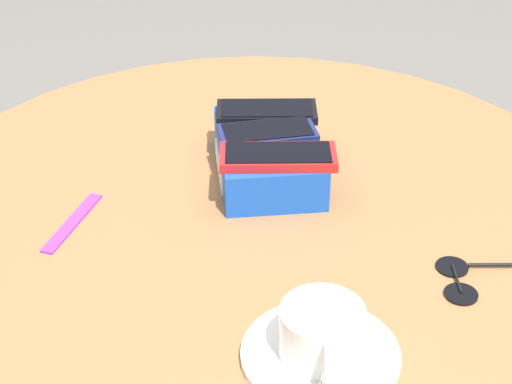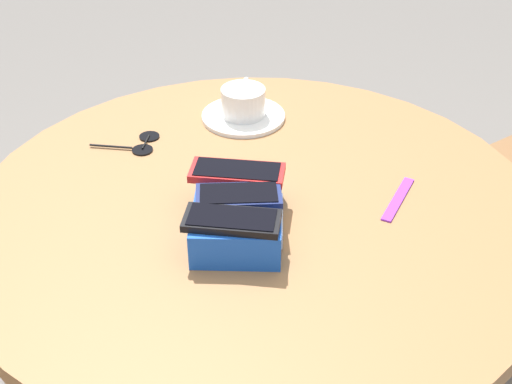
{
  "view_description": "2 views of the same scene",
  "coord_description": "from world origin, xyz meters",
  "px_view_note": "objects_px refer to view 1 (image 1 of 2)",
  "views": [
    {
      "loc": [
        0.87,
        -0.18,
        1.37
      ],
      "look_at": [
        0.0,
        0.0,
        0.79
      ],
      "focal_mm": 60.0,
      "sensor_mm": 36.0,
      "label": 1
    },
    {
      "loc": [
        -0.92,
        0.06,
        1.42
      ],
      "look_at": [
        0.0,
        0.0,
        0.79
      ],
      "focal_mm": 50.0,
      "sensor_mm": 36.0,
      "label": 2
    }
  ],
  "objects_px": {
    "saucer": "(320,355)",
    "coffee_cup": "(322,333)",
    "sunglasses": "(462,278)",
    "phone_box": "(268,156)",
    "round_table": "(256,286)",
    "phone_navy": "(267,133)",
    "lanyard_strap": "(73,222)",
    "phone_red": "(278,157)",
    "phone_black": "(267,111)"
  },
  "relations": [
    {
      "from": "saucer",
      "to": "coffee_cup",
      "type": "distance_m",
      "value": 0.03
    },
    {
      "from": "sunglasses",
      "to": "phone_box",
      "type": "bearing_deg",
      "value": -147.96
    },
    {
      "from": "round_table",
      "to": "phone_box",
      "type": "distance_m",
      "value": 0.17
    },
    {
      "from": "phone_box",
      "to": "coffee_cup",
      "type": "relative_size",
      "value": 1.79
    },
    {
      "from": "phone_navy",
      "to": "coffee_cup",
      "type": "relative_size",
      "value": 1.11
    },
    {
      "from": "round_table",
      "to": "coffee_cup",
      "type": "xyz_separation_m",
      "value": [
        0.28,
        0.01,
        0.17
      ]
    },
    {
      "from": "phone_box",
      "to": "lanyard_strap",
      "type": "height_order",
      "value": "phone_box"
    },
    {
      "from": "phone_box",
      "to": "sunglasses",
      "type": "bearing_deg",
      "value": 32.04
    },
    {
      "from": "round_table",
      "to": "phone_red",
      "type": "height_order",
      "value": "phone_red"
    },
    {
      "from": "phone_navy",
      "to": "coffee_cup",
      "type": "bearing_deg",
      "value": -3.9
    },
    {
      "from": "saucer",
      "to": "coffee_cup",
      "type": "relative_size",
      "value": 1.4
    },
    {
      "from": "phone_red",
      "to": "coffee_cup",
      "type": "xyz_separation_m",
      "value": [
        0.29,
        -0.02,
        -0.03
      ]
    },
    {
      "from": "round_table",
      "to": "phone_box",
      "type": "bearing_deg",
      "value": 155.77
    },
    {
      "from": "phone_navy",
      "to": "saucer",
      "type": "distance_m",
      "value": 0.35
    },
    {
      "from": "saucer",
      "to": "sunglasses",
      "type": "height_order",
      "value": "saucer"
    },
    {
      "from": "coffee_cup",
      "to": "phone_red",
      "type": "bearing_deg",
      "value": 175.33
    },
    {
      "from": "phone_red",
      "to": "lanyard_strap",
      "type": "relative_size",
      "value": 1.18
    },
    {
      "from": "phone_box",
      "to": "sunglasses",
      "type": "xyz_separation_m",
      "value": [
        0.26,
        0.16,
        -0.03
      ]
    },
    {
      "from": "coffee_cup",
      "to": "phone_navy",
      "type": "bearing_deg",
      "value": 176.1
    },
    {
      "from": "phone_black",
      "to": "phone_red",
      "type": "height_order",
      "value": "phone_red"
    },
    {
      "from": "phone_box",
      "to": "saucer",
      "type": "height_order",
      "value": "phone_box"
    },
    {
      "from": "phone_navy",
      "to": "sunglasses",
      "type": "bearing_deg",
      "value": 32.06
    },
    {
      "from": "phone_navy",
      "to": "phone_red",
      "type": "xyz_separation_m",
      "value": [
        0.06,
        -0.0,
        0.0
      ]
    },
    {
      "from": "phone_box",
      "to": "phone_navy",
      "type": "height_order",
      "value": "phone_navy"
    },
    {
      "from": "saucer",
      "to": "lanyard_strap",
      "type": "relative_size",
      "value": 1.23
    },
    {
      "from": "phone_red",
      "to": "saucer",
      "type": "height_order",
      "value": "phone_red"
    },
    {
      "from": "phone_black",
      "to": "sunglasses",
      "type": "bearing_deg",
      "value": 25.38
    },
    {
      "from": "phone_box",
      "to": "lanyard_strap",
      "type": "distance_m",
      "value": 0.27
    },
    {
      "from": "saucer",
      "to": "lanyard_strap",
      "type": "xyz_separation_m",
      "value": [
        -0.29,
        -0.23,
        -0.0
      ]
    },
    {
      "from": "phone_navy",
      "to": "coffee_cup",
      "type": "xyz_separation_m",
      "value": [
        0.35,
        -0.02,
        -0.03
      ]
    },
    {
      "from": "round_table",
      "to": "saucer",
      "type": "xyz_separation_m",
      "value": [
        0.28,
        0.01,
        0.13
      ]
    },
    {
      "from": "phone_box",
      "to": "sunglasses",
      "type": "height_order",
      "value": "phone_box"
    },
    {
      "from": "phone_navy",
      "to": "lanyard_strap",
      "type": "xyz_separation_m",
      "value": [
        0.06,
        -0.26,
        -0.06
      ]
    },
    {
      "from": "lanyard_strap",
      "to": "coffee_cup",
      "type": "bearing_deg",
      "value": 38.84
    },
    {
      "from": "lanyard_strap",
      "to": "sunglasses",
      "type": "height_order",
      "value": "sunglasses"
    },
    {
      "from": "coffee_cup",
      "to": "sunglasses",
      "type": "bearing_deg",
      "value": 115.4
    },
    {
      "from": "phone_red",
      "to": "phone_black",
      "type": "bearing_deg",
      "value": 174.18
    },
    {
      "from": "phone_box",
      "to": "phone_black",
      "type": "bearing_deg",
      "value": 169.64
    },
    {
      "from": "round_table",
      "to": "lanyard_strap",
      "type": "height_order",
      "value": "lanyard_strap"
    },
    {
      "from": "round_table",
      "to": "phone_red",
      "type": "relative_size",
      "value": 6.01
    },
    {
      "from": "phone_box",
      "to": "phone_black",
      "type": "relative_size",
      "value": 1.41
    },
    {
      "from": "round_table",
      "to": "sunglasses",
      "type": "bearing_deg",
      "value": 45.23
    },
    {
      "from": "phone_black",
      "to": "phone_red",
      "type": "bearing_deg",
      "value": -5.82
    },
    {
      "from": "phone_box",
      "to": "coffee_cup",
      "type": "bearing_deg",
      "value": -4.08
    },
    {
      "from": "phone_navy",
      "to": "phone_red",
      "type": "height_order",
      "value": "phone_red"
    },
    {
      "from": "phone_black",
      "to": "phone_red",
      "type": "xyz_separation_m",
      "value": [
        0.12,
        -0.01,
        0.0
      ]
    },
    {
      "from": "coffee_cup",
      "to": "lanyard_strap",
      "type": "height_order",
      "value": "coffee_cup"
    },
    {
      "from": "saucer",
      "to": "phone_navy",
      "type": "bearing_deg",
      "value": 176.18
    },
    {
      "from": "phone_red",
      "to": "phone_box",
      "type": "bearing_deg",
      "value": 178.74
    },
    {
      "from": "sunglasses",
      "to": "phone_red",
      "type": "bearing_deg",
      "value": -140.58
    }
  ]
}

